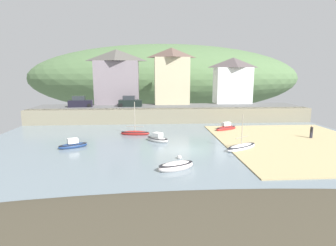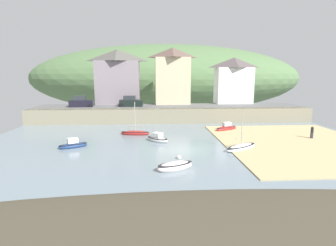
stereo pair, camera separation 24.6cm
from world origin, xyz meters
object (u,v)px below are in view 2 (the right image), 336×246
(waterfront_building_centre, at_px, (172,76))
(sailboat_white_hull, at_px, (135,133))
(waterfront_building_right, at_px, (234,80))
(sailboat_tall_mast, at_px, (226,128))
(parked_car_near_slipway, at_px, (81,102))
(person_on_slipway, at_px, (312,131))
(sailboat_nearest_shore, at_px, (241,147))
(mooring_buoy, at_px, (179,157))
(waterfront_building_left, at_px, (118,77))
(rowboat_small_beached, at_px, (73,145))
(sailboat_far_left, at_px, (158,139))
(dinghy_open_wooden, at_px, (175,166))
(parked_car_by_wall, at_px, (131,102))

(waterfront_building_centre, height_order, sailboat_white_hull, waterfront_building_centre)
(waterfront_building_right, relative_size, sailboat_white_hull, 1.92)
(sailboat_tall_mast, relative_size, parked_car_near_slipway, 0.87)
(sailboat_tall_mast, xyz_separation_m, person_on_slipway, (9.37, -5.88, 0.63))
(sailboat_nearest_shore, relative_size, mooring_buoy, 9.54)
(waterfront_building_left, relative_size, rowboat_small_beached, 3.13)
(sailboat_nearest_shore, distance_m, parked_car_near_slipway, 30.66)
(sailboat_nearest_shore, bearing_deg, waterfront_building_centre, 69.25)
(sailboat_far_left, height_order, parked_car_near_slipway, parked_car_near_slipway)
(waterfront_building_left, relative_size, parked_car_near_slipway, 2.45)
(sailboat_white_hull, bearing_deg, sailboat_far_left, -44.42)
(rowboat_small_beached, relative_size, person_on_slipway, 2.05)
(waterfront_building_centre, height_order, dinghy_open_wooden, waterfront_building_centre)
(dinghy_open_wooden, bearing_deg, sailboat_far_left, 73.35)
(parked_car_near_slipway, bearing_deg, dinghy_open_wooden, -66.55)
(waterfront_building_centre, xyz_separation_m, sailboat_far_left, (-3.41, -21.07, -7.56))
(sailboat_nearest_shore, xyz_separation_m, mooring_buoy, (-7.15, -2.89, -0.10))
(waterfront_building_centre, distance_m, sailboat_nearest_shore, 27.05)
(person_on_slipway, bearing_deg, waterfront_building_left, 141.75)
(sailboat_nearest_shore, bearing_deg, parked_car_near_slipway, 103.62)
(sailboat_far_left, bearing_deg, dinghy_open_wooden, -41.41)
(sailboat_far_left, relative_size, sailboat_nearest_shore, 0.71)
(waterfront_building_left, distance_m, person_on_slipway, 34.70)
(sailboat_tall_mast, bearing_deg, sailboat_white_hull, 161.03)
(rowboat_small_beached, relative_size, sailboat_far_left, 1.05)
(rowboat_small_beached, distance_m, sailboat_nearest_shore, 18.75)
(waterfront_building_right, relative_size, sailboat_nearest_shore, 2.00)
(sailboat_tall_mast, distance_m, rowboat_small_beached, 21.42)
(rowboat_small_beached, bearing_deg, sailboat_nearest_shore, -34.23)
(dinghy_open_wooden, distance_m, parked_car_by_wall, 27.43)
(sailboat_tall_mast, height_order, person_on_slipway, person_on_slipway)
(parked_car_near_slipway, xyz_separation_m, person_on_slipway, (32.84, -16.58, -2.22))
(person_on_slipway, relative_size, mooring_buoy, 3.46)
(sailboat_white_hull, distance_m, person_on_slipway, 22.90)
(sailboat_tall_mast, relative_size, dinghy_open_wooden, 1.03)
(sailboat_nearest_shore, distance_m, mooring_buoy, 7.71)
(waterfront_building_left, height_order, waterfront_building_right, waterfront_building_left)
(sailboat_tall_mast, bearing_deg, parked_car_near_slipway, 127.95)
(dinghy_open_wooden, relative_size, sailboat_far_left, 1.14)
(sailboat_far_left, bearing_deg, rowboat_small_beached, -125.26)
(sailboat_white_hull, bearing_deg, waterfront_building_centre, 78.00)
(waterfront_building_centre, relative_size, mooring_buoy, 22.99)
(sailboat_white_hull, bearing_deg, sailboat_nearest_shore, -25.79)
(waterfront_building_left, distance_m, sailboat_tall_mast, 24.21)
(parked_car_near_slipway, relative_size, parked_car_by_wall, 1.01)
(waterfront_building_centre, relative_size, waterfront_building_right, 1.20)
(sailboat_tall_mast, distance_m, dinghy_open_wooden, 18.31)
(sailboat_white_hull, relative_size, person_on_slipway, 2.87)
(waterfront_building_centre, xyz_separation_m, person_on_slipway, (16.19, -21.08, -6.88))
(waterfront_building_left, height_order, parked_car_by_wall, waterfront_building_left)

